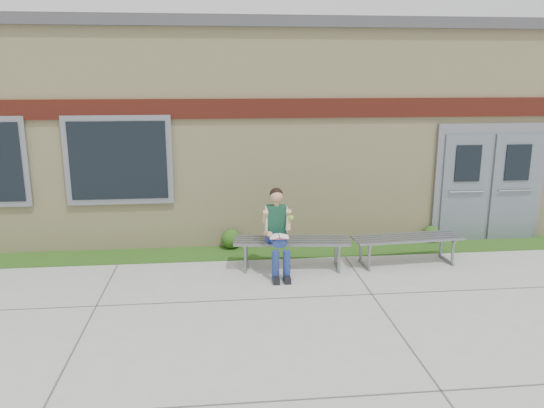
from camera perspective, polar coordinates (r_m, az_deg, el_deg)
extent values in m
plane|color=#9E9E99|center=(7.48, 4.29, -11.51)|extent=(80.00, 80.00, 0.00)
cube|color=#214412|center=(9.86, 1.63, -5.08)|extent=(16.00, 0.80, 0.02)
cube|color=beige|center=(12.77, -0.33, 8.37)|extent=(16.00, 6.00, 4.00)
cube|color=#3F3F42|center=(12.75, -0.34, 17.81)|extent=(16.20, 6.20, 0.20)
cube|color=maroon|center=(9.72, 1.44, 10.26)|extent=(16.00, 0.06, 0.35)
cube|color=slate|center=(9.88, -16.16, 4.53)|extent=(1.90, 0.08, 1.60)
cube|color=black|center=(9.85, -16.20, 4.50)|extent=(1.70, 0.04, 1.40)
cube|color=slate|center=(11.14, 22.28, 2.15)|extent=(2.20, 0.08, 2.30)
cube|color=slate|center=(10.89, 20.04, 1.56)|extent=(0.92, 0.06, 2.10)
cube|color=slate|center=(11.36, 24.58, 1.62)|extent=(0.92, 0.06, 2.10)
cube|color=slate|center=(8.90, 2.14, -3.96)|extent=(1.97, 0.73, 0.04)
cube|color=slate|center=(8.91, -2.82, -5.72)|extent=(0.10, 0.54, 0.44)
cube|color=slate|center=(9.12, 6.95, -5.36)|extent=(0.10, 0.54, 0.44)
cube|color=slate|center=(9.39, 14.34, -3.53)|extent=(1.91, 0.66, 0.04)
cube|color=slate|center=(9.24, 9.85, -5.25)|extent=(0.08, 0.52, 0.43)
cube|color=slate|center=(9.74, 18.42, -4.76)|extent=(0.08, 0.52, 0.43)
cube|color=navy|center=(8.79, 0.45, -3.52)|extent=(0.34, 0.24, 0.16)
cube|color=#113E2E|center=(8.68, 0.47, -1.63)|extent=(0.32, 0.20, 0.45)
sphere|color=tan|center=(8.58, 0.48, 0.89)|extent=(0.21, 0.21, 0.21)
sphere|color=black|center=(8.59, 0.47, 1.05)|extent=(0.22, 0.22, 0.22)
cylinder|color=navy|center=(8.53, 0.06, -3.92)|extent=(0.15, 0.42, 0.15)
cylinder|color=navy|center=(8.55, 1.24, -3.87)|extent=(0.15, 0.42, 0.15)
cylinder|color=navy|center=(8.42, 0.38, -6.69)|extent=(0.12, 0.12, 0.49)
cylinder|color=navy|center=(8.45, 1.58, -6.64)|extent=(0.12, 0.12, 0.49)
cube|color=black|center=(8.43, 0.43, -8.10)|extent=(0.10, 0.26, 0.10)
cube|color=black|center=(8.45, 1.64, -8.05)|extent=(0.10, 0.26, 0.10)
cylinder|color=tan|center=(8.59, -0.72, -1.39)|extent=(0.09, 0.22, 0.26)
cylinder|color=tan|center=(8.64, 1.75, -1.32)|extent=(0.09, 0.22, 0.26)
cube|color=white|center=(8.40, 0.75, -3.50)|extent=(0.31, 0.22, 0.01)
cube|color=#DA5184|center=(8.40, 0.75, -3.57)|extent=(0.31, 0.23, 0.01)
sphere|color=#7BC634|center=(8.51, 2.08, -1.48)|extent=(0.08, 0.08, 0.08)
sphere|color=#214412|center=(9.96, -4.40, -3.74)|extent=(0.37, 0.37, 0.37)
sphere|color=#214412|center=(10.78, 16.74, -3.08)|extent=(0.32, 0.32, 0.32)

